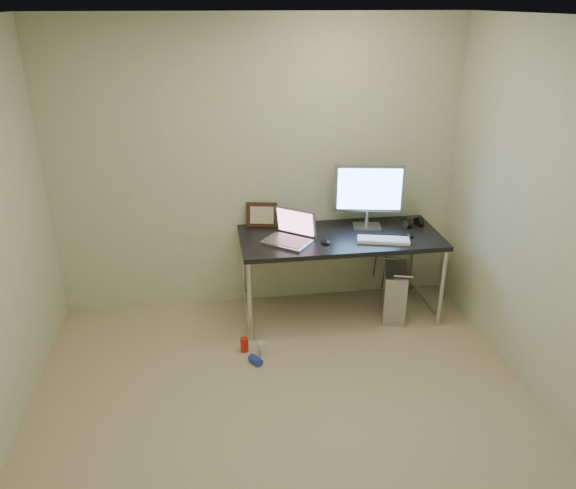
# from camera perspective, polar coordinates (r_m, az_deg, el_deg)

# --- Properties ---
(floor) EXTENTS (3.50, 3.50, 0.00)m
(floor) POSITION_cam_1_polar(r_m,az_deg,el_deg) (3.89, -0.01, -17.92)
(floor) COLOR tan
(floor) RESTS_ON ground
(ceiling) EXTENTS (3.50, 3.50, 0.00)m
(ceiling) POSITION_cam_1_polar(r_m,az_deg,el_deg) (2.91, -0.02, 22.07)
(ceiling) COLOR silver
(ceiling) RESTS_ON ground
(wall_back) EXTENTS (3.50, 0.02, 2.50)m
(wall_back) POSITION_cam_1_polar(r_m,az_deg,el_deg) (4.83, -3.07, 7.65)
(wall_back) COLOR beige
(wall_back) RESTS_ON ground
(wall_right) EXTENTS (0.02, 3.50, 2.50)m
(wall_right) POSITION_cam_1_polar(r_m,az_deg,el_deg) (3.84, 26.75, 0.76)
(wall_right) COLOR beige
(wall_right) RESTS_ON ground
(desk) EXTENTS (1.69, 0.74, 0.75)m
(desk) POSITION_cam_1_polar(r_m,az_deg,el_deg) (4.79, 5.32, 0.11)
(desk) COLOR black
(desk) RESTS_ON ground
(tower_computer) EXTENTS (0.30, 0.46, 0.48)m
(tower_computer) POSITION_cam_1_polar(r_m,az_deg,el_deg) (5.03, 10.77, -4.73)
(tower_computer) COLOR #A2A2A6
(tower_computer) RESTS_ON ground
(cable_a) EXTENTS (0.01, 0.16, 0.69)m
(cable_a) POSITION_cam_1_polar(r_m,az_deg,el_deg) (5.29, 8.99, -0.98)
(cable_a) COLOR black
(cable_a) RESTS_ON ground
(cable_b) EXTENTS (0.02, 0.11, 0.71)m
(cable_b) POSITION_cam_1_polar(r_m,az_deg,el_deg) (5.31, 9.96, -1.21)
(cable_b) COLOR black
(cable_b) RESTS_ON ground
(can_red) EXTENTS (0.09, 0.09, 0.12)m
(can_red) POSITION_cam_1_polar(r_m,az_deg,el_deg) (4.55, -4.45, -10.11)
(can_red) COLOR red
(can_red) RESTS_ON ground
(can_white) EXTENTS (0.09, 0.09, 0.13)m
(can_white) POSITION_cam_1_polar(r_m,az_deg,el_deg) (4.47, -2.71, -10.61)
(can_white) COLOR silver
(can_white) RESTS_ON ground
(can_blue) EXTENTS (0.11, 0.13, 0.06)m
(can_blue) POSITION_cam_1_polar(r_m,az_deg,el_deg) (4.42, -3.32, -11.65)
(can_blue) COLOR #2236A3
(can_blue) RESTS_ON ground
(laptop) EXTENTS (0.47, 0.46, 0.25)m
(laptop) POSITION_cam_1_polar(r_m,az_deg,el_deg) (4.61, 0.24, 1.06)
(laptop) COLOR #A4A4AA
(laptop) RESTS_ON desk
(monitor) EXTENTS (0.59, 0.21, 0.56)m
(monitor) POSITION_cam_1_polar(r_m,az_deg,el_deg) (4.85, 8.20, 5.35)
(monitor) COLOR #A4A4AA
(monitor) RESTS_ON desk
(keyboard) EXTENTS (0.45, 0.24, 0.03)m
(keyboard) POSITION_cam_1_polar(r_m,az_deg,el_deg) (4.68, 9.66, 0.45)
(keyboard) COLOR white
(keyboard) RESTS_ON desk
(mouse_right) EXTENTS (0.08, 0.11, 0.03)m
(mouse_right) POSITION_cam_1_polar(r_m,az_deg,el_deg) (4.82, 12.30, 1.02)
(mouse_right) COLOR black
(mouse_right) RESTS_ON desk
(mouse_left) EXTENTS (0.08, 0.12, 0.04)m
(mouse_left) POSITION_cam_1_polar(r_m,az_deg,el_deg) (4.59, 3.86, 0.35)
(mouse_left) COLOR black
(mouse_left) RESTS_ON desk
(headphones) EXTENTS (0.19, 0.11, 0.11)m
(headphones) POSITION_cam_1_polar(r_m,az_deg,el_deg) (5.04, 12.57, 2.15)
(headphones) COLOR black
(headphones) RESTS_ON desk
(picture_frame) EXTENTS (0.28, 0.13, 0.22)m
(picture_frame) POSITION_cam_1_polar(r_m,az_deg,el_deg) (4.90, -2.69, 3.04)
(picture_frame) COLOR black
(picture_frame) RESTS_ON desk
(webcam) EXTENTS (0.05, 0.04, 0.13)m
(webcam) POSITION_cam_1_polar(r_m,az_deg,el_deg) (4.87, 0.73, 2.81)
(webcam) COLOR silver
(webcam) RESTS_ON desk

